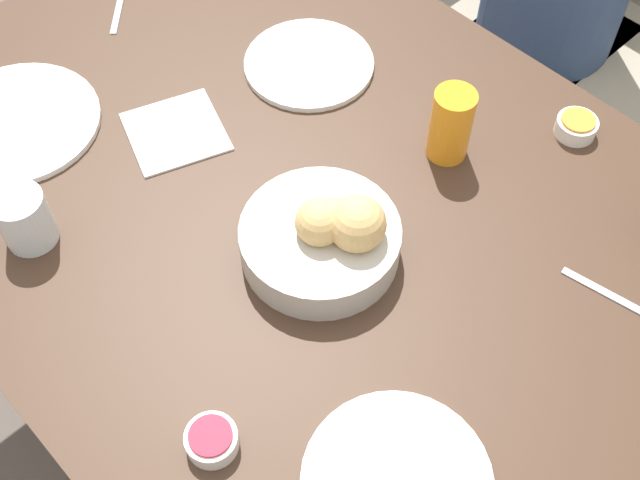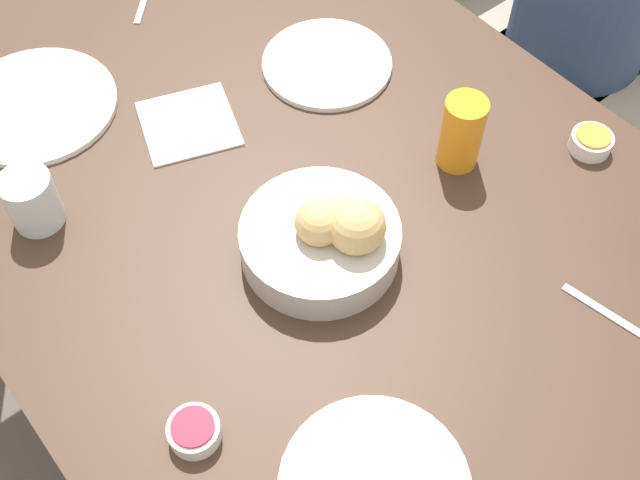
# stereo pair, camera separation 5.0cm
# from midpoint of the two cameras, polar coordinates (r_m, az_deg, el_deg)

# --- Properties ---
(ground_plane) EXTENTS (10.00, 10.00, 0.00)m
(ground_plane) POSITION_cam_midpoint_polar(r_m,az_deg,el_deg) (1.78, 0.54, -11.38)
(ground_plane) COLOR #564C44
(dining_table) EXTENTS (1.42, 0.96, 0.71)m
(dining_table) POSITION_cam_midpoint_polar(r_m,az_deg,el_deg) (1.24, 0.76, 0.31)
(dining_table) COLOR #3D281C
(dining_table) RESTS_ON ground_plane
(seated_person) EXTENTS (0.30, 0.40, 1.21)m
(seated_person) POSITION_cam_midpoint_polar(r_m,az_deg,el_deg) (1.87, 19.24, 15.50)
(seated_person) COLOR #23232D
(seated_person) RESTS_ON ground_plane
(bread_basket) EXTENTS (0.22, 0.22, 0.12)m
(bread_basket) POSITION_cam_midpoint_polar(r_m,az_deg,el_deg) (1.08, 1.73, 0.21)
(bread_basket) COLOR #B2ADA3
(bread_basket) RESTS_ON dining_table
(plate_near_left) EXTENTS (0.26, 0.26, 0.01)m
(plate_near_left) POSITION_cam_midpoint_polar(r_m,az_deg,el_deg) (1.36, -18.60, 9.04)
(plate_near_left) COLOR white
(plate_near_left) RESTS_ON dining_table
(plate_far_center) EXTENTS (0.22, 0.22, 0.01)m
(plate_far_center) POSITION_cam_midpoint_polar(r_m,az_deg,el_deg) (1.36, 1.58, 12.40)
(plate_far_center) COLOR white
(plate_far_center) RESTS_ON dining_table
(juice_glass) EXTENTS (0.06, 0.06, 0.12)m
(juice_glass) POSITION_cam_midpoint_polar(r_m,az_deg,el_deg) (1.20, 11.22, 7.47)
(juice_glass) COLOR orange
(juice_glass) RESTS_ON dining_table
(water_tumbler) EXTENTS (0.07, 0.07, 0.09)m
(water_tumbler) POSITION_cam_midpoint_polar(r_m,az_deg,el_deg) (1.18, -18.67, 2.66)
(water_tumbler) COLOR silver
(water_tumbler) RESTS_ON dining_table
(jam_bowl_berry) EXTENTS (0.06, 0.06, 0.03)m
(jam_bowl_berry) POSITION_cam_midpoint_polar(r_m,az_deg,el_deg) (0.99, -7.47, -13.37)
(jam_bowl_berry) COLOR white
(jam_bowl_berry) RESTS_ON dining_table
(jam_bowl_honey) EXTENTS (0.06, 0.06, 0.03)m
(jam_bowl_honey) POSITION_cam_midpoint_polar(r_m,az_deg,el_deg) (1.30, 19.78, 6.56)
(jam_bowl_honey) COLOR white
(jam_bowl_honey) RESTS_ON dining_table
(knife_silver) EXTENTS (0.18, 0.04, 0.00)m
(knife_silver) POSITION_cam_midpoint_polar(r_m,az_deg,el_deg) (1.14, 21.97, -5.58)
(knife_silver) COLOR #B7B7BC
(knife_silver) RESTS_ON dining_table
(napkin) EXTENTS (0.18, 0.18, 0.00)m
(napkin) POSITION_cam_midpoint_polar(r_m,az_deg,el_deg) (1.28, -8.21, 8.16)
(napkin) COLOR white
(napkin) RESTS_ON dining_table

